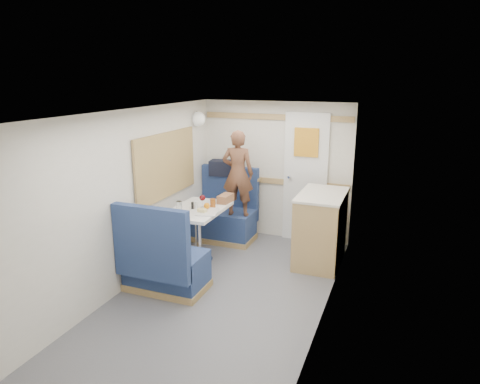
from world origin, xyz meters
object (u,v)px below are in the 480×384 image
at_px(tray, 208,212).
at_px(tumbler_left, 179,206).
at_px(orange_fruit, 207,206).
at_px(bread_loaf, 225,198).
at_px(dinette_table, 198,220).
at_px(duffel_bag, 226,168).
at_px(dome_light, 198,119).
at_px(cheese_block, 202,210).
at_px(pepper_grinder, 192,205).
at_px(person, 238,173).
at_px(galley_counter, 321,228).
at_px(beer_glass, 213,203).
at_px(bench_far, 225,219).
at_px(salt_grinder, 196,205).
at_px(wine_glass, 202,198).
at_px(bench_near, 164,266).

relative_size(tray, tumbler_left, 2.75).
distance_m(orange_fruit, bread_loaf, 0.41).
distance_m(dinette_table, duffel_bag, 1.21).
bearing_deg(dinette_table, duffel_bag, 94.45).
xyz_separation_m(dome_light, duffel_bag, (0.30, 0.27, -0.74)).
xyz_separation_m(cheese_block, pepper_grinder, (-0.19, 0.11, 0.01)).
distance_m(duffel_bag, pepper_grinder, 1.19).
bearing_deg(dinette_table, person, 68.64).
xyz_separation_m(galley_counter, beer_glass, (-1.31, -0.44, 0.31)).
bearing_deg(beer_glass, pepper_grinder, -143.57).
relative_size(dinette_table, bench_far, 0.88).
height_order(pepper_grinder, salt_grinder, salt_grinder).
bearing_deg(person, orange_fruit, 71.24).
relative_size(dinette_table, person, 0.77).
height_order(duffel_bag, wine_glass, duffel_bag).
bearing_deg(dome_light, cheese_block, -62.26).
bearing_deg(tray, wine_glass, 132.74).
relative_size(bench_near, tray, 3.25).
bearing_deg(dome_light, tumbler_left, -77.93).
distance_m(orange_fruit, beer_glass, 0.14).
xyz_separation_m(bench_far, dome_light, (-0.39, -0.01, 1.45)).
height_order(bench_far, galley_counter, bench_far).
bearing_deg(orange_fruit, beer_glass, 82.24).
bearing_deg(beer_glass, orange_fruit, -97.76).
distance_m(tumbler_left, bread_loaf, 0.67).
relative_size(tray, cheese_block, 2.97).
bearing_deg(duffel_bag, bread_loaf, -75.23).
bearing_deg(wine_glass, bench_far, 93.26).
bearing_deg(bench_near, galley_counter, 43.94).
relative_size(bench_far, duffel_bag, 2.26).
bearing_deg(person, pepper_grinder, 57.93).
xyz_separation_m(bench_far, bench_near, (0.00, -1.73, 0.00)).
bearing_deg(bench_far, cheese_block, -82.22).
distance_m(galley_counter, tray, 1.46).
height_order(cheese_block, wine_glass, wine_glass).
bearing_deg(bench_near, wine_glass, 87.09).
bearing_deg(pepper_grinder, person, 66.56).
bearing_deg(tray, salt_grinder, 154.21).
height_order(bench_far, cheese_block, bench_far).
distance_m(duffel_bag, bread_loaf, 0.84).
height_order(dinette_table, beer_glass, beer_glass).
bearing_deg(duffel_bag, person, -57.49).
bearing_deg(tray, orange_fruit, 121.52).
height_order(galley_counter, pepper_grinder, galley_counter).
relative_size(tray, bread_loaf, 1.29).
relative_size(dome_light, wine_glass, 1.19).
bearing_deg(person, dinette_table, 60.02).
bearing_deg(bread_loaf, salt_grinder, -121.45).
bearing_deg(salt_grinder, dome_light, 113.62).
height_order(person, tumbler_left, person).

